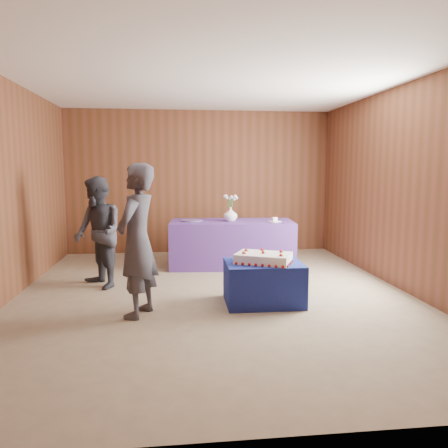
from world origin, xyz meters
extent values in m
plane|color=gray|center=(0.00, 0.00, 0.00)|extent=(6.00, 6.00, 0.00)
cube|color=brown|center=(0.00, 3.00, 1.35)|extent=(5.00, 0.04, 2.70)
cube|color=brown|center=(0.00, -3.00, 1.35)|extent=(5.00, 0.04, 2.70)
cube|color=brown|center=(-2.50, 0.00, 1.35)|extent=(0.04, 6.00, 2.70)
cube|color=brown|center=(2.50, 0.00, 1.35)|extent=(0.04, 6.00, 2.70)
cube|color=white|center=(0.00, 0.00, 2.70)|extent=(5.00, 6.00, 0.04)
cube|color=#1B2998|center=(0.56, -0.38, 0.25)|extent=(0.91, 0.72, 0.50)
cube|color=#563188|center=(0.45, 1.67, 0.38)|extent=(2.07, 1.07, 0.75)
cube|color=silver|center=(0.55, -0.42, 0.56)|extent=(0.74, 0.64, 0.11)
sphere|color=#9F0F0C|center=(0.18, -0.47, 0.52)|extent=(0.03, 0.03, 0.03)
sphere|color=#9F0F0C|center=(0.74, -0.74, 0.52)|extent=(0.03, 0.03, 0.03)
sphere|color=#9F0F0C|center=(0.35, -0.10, 0.52)|extent=(0.03, 0.03, 0.03)
sphere|color=#9F0F0C|center=(0.92, -0.36, 0.52)|extent=(0.03, 0.03, 0.03)
sphere|color=#9F0F0C|center=(0.33, -0.43, 0.63)|extent=(0.04, 0.04, 0.04)
cone|color=#14581E|center=(0.36, -0.43, 0.62)|extent=(0.02, 0.03, 0.02)
sphere|color=#9F0F0C|center=(0.74, -0.40, 0.63)|extent=(0.04, 0.04, 0.04)
cone|color=#14581E|center=(0.76, -0.40, 0.62)|extent=(0.02, 0.03, 0.02)
sphere|color=#9F0F0C|center=(0.55, -0.42, 0.63)|extent=(0.04, 0.04, 0.04)
cone|color=#14581E|center=(0.57, -0.42, 0.62)|extent=(0.02, 0.03, 0.02)
imported|color=white|center=(0.42, 1.63, 0.87)|extent=(0.26, 0.26, 0.23)
cylinder|color=#2A692D|center=(0.46, 1.63, 1.06)|extent=(0.01, 0.01, 0.16)
sphere|color=silver|center=(0.52, 1.63, 1.14)|extent=(0.05, 0.05, 0.05)
cylinder|color=#2A692D|center=(0.45, 1.66, 1.06)|extent=(0.01, 0.01, 0.16)
sphere|color=white|center=(0.49, 1.70, 1.14)|extent=(0.05, 0.05, 0.05)
cylinder|color=#2A692D|center=(0.42, 1.67, 1.06)|extent=(0.01, 0.01, 0.16)
sphere|color=silver|center=(0.42, 1.73, 1.14)|extent=(0.05, 0.05, 0.05)
cylinder|color=#2A692D|center=(0.39, 1.66, 1.06)|extent=(0.01, 0.01, 0.16)
sphere|color=white|center=(0.35, 1.70, 1.14)|extent=(0.05, 0.05, 0.05)
cylinder|color=#2A692D|center=(0.38, 1.63, 1.06)|extent=(0.01, 0.01, 0.16)
sphere|color=silver|center=(0.33, 1.63, 1.14)|extent=(0.05, 0.05, 0.05)
cylinder|color=#2A692D|center=(0.39, 1.61, 1.06)|extent=(0.01, 0.01, 0.16)
sphere|color=white|center=(0.35, 1.57, 1.14)|extent=(0.05, 0.05, 0.05)
cylinder|color=#2A692D|center=(0.42, 1.59, 1.06)|extent=(0.01, 0.01, 0.16)
sphere|color=silver|center=(0.42, 1.54, 1.14)|extent=(0.05, 0.05, 0.05)
cylinder|color=#2A692D|center=(0.45, 1.61, 1.06)|extent=(0.01, 0.01, 0.16)
sphere|color=white|center=(0.49, 1.57, 1.14)|extent=(0.05, 0.05, 0.05)
cylinder|color=#5F478F|center=(-0.21, 1.74, 0.76)|extent=(0.47, 0.47, 0.02)
cylinder|color=silver|center=(1.13, 1.49, 0.76)|extent=(0.26, 0.26, 0.01)
cube|color=silver|center=(1.13, 1.49, 0.79)|extent=(0.09, 0.08, 0.06)
sphere|color=#9F0F0C|center=(1.13, 1.47, 0.84)|extent=(0.03, 0.03, 0.03)
cube|color=#AEAFB3|center=(1.11, 1.30, 0.75)|extent=(0.25, 0.13, 0.00)
imported|color=#393741|center=(-0.89, -0.67, 0.83)|extent=(0.59, 0.71, 1.66)
imported|color=#31313B|center=(-1.51, 0.56, 0.75)|extent=(0.88, 0.93, 1.51)
camera|label=1|loc=(-0.50, -5.38, 1.60)|focal=35.00mm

